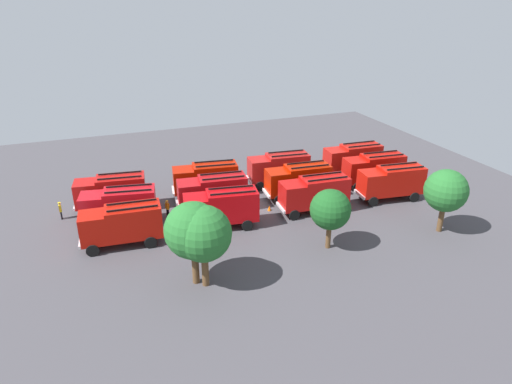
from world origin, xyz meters
TOP-DOWN VIEW (x-y plane):
  - ground_plane at (0.00, 0.00)m, footprint 65.61×65.61m
  - fire_truck_0 at (-14.45, -4.19)m, footprint 7.33×3.08m
  - fire_truck_1 at (-4.45, -4.21)m, footprint 7.40×3.32m
  - fire_truck_2 at (4.44, -3.94)m, footprint 7.46×3.53m
  - fire_truck_3 at (14.52, -3.85)m, footprint 7.45×3.50m
  - fire_truck_4 at (-14.73, -0.06)m, footprint 7.39×3.29m
  - fire_truck_5 at (-4.93, 0.06)m, footprint 7.37×3.21m
  - fire_truck_6 at (4.73, -0.11)m, footprint 7.42×3.38m
  - fire_truck_7 at (14.05, -0.08)m, footprint 7.51×3.73m
  - fire_truck_8 at (-14.21, 4.03)m, footprint 7.44×3.44m
  - fire_truck_9 at (-4.96, 3.87)m, footprint 7.35×3.15m
  - fire_truck_10 at (4.95, 3.80)m, footprint 7.48×3.61m
  - fire_truck_11 at (14.19, 4.00)m, footprint 7.35×3.16m
  - firefighter_0 at (19.57, -3.52)m, footprint 0.30×0.43m
  - firefighter_1 at (9.44, -0.43)m, footprint 0.38×0.48m
  - firefighter_2 at (9.78, 3.71)m, footprint 0.30×0.43m
  - tree_0 at (-14.26, 11.85)m, footprint 3.98×3.98m
  - tree_1 at (-2.78, 10.86)m, footprint 3.58×3.58m
  - tree_2 at (8.89, 12.57)m, footprint 4.30×4.30m
  - tree_3 at (9.51, 11.96)m, footprint 4.39×4.39m
  - traffic_cone_0 at (-0.74, 2.02)m, footprint 0.39×0.39m

SIDE VIEW (x-z plane):
  - ground_plane at x=0.00m, z-range 0.00..0.00m
  - traffic_cone_0 at x=-0.74m, z-range 0.00..0.56m
  - firefighter_1 at x=9.44m, z-range 0.10..1.80m
  - firefighter_2 at x=9.78m, z-range 0.12..1.94m
  - firefighter_0 at x=19.57m, z-range 0.12..1.94m
  - fire_truck_0 at x=-14.45m, z-range 0.21..4.09m
  - fire_truck_1 at x=-4.45m, z-range 0.21..4.09m
  - fire_truck_2 at x=4.44m, z-range 0.21..4.09m
  - fire_truck_3 at x=14.52m, z-range 0.21..4.09m
  - fire_truck_4 at x=-14.73m, z-range 0.21..4.09m
  - fire_truck_5 at x=-4.93m, z-range 0.21..4.09m
  - fire_truck_6 at x=4.73m, z-range 0.21..4.09m
  - fire_truck_7 at x=14.05m, z-range 0.21..4.09m
  - fire_truck_8 at x=-14.21m, z-range 0.21..4.09m
  - fire_truck_9 at x=-4.96m, z-range 0.21..4.09m
  - fire_truck_10 at x=4.95m, z-range 0.21..4.09m
  - fire_truck_11 at x=14.19m, z-range 0.21..4.09m
  - tree_1 at x=-2.78m, z-range 0.96..6.50m
  - tree_0 at x=-14.26m, z-range 1.07..7.24m
  - tree_2 at x=8.89m, z-range 1.15..7.82m
  - tree_3 at x=9.51m, z-range 1.18..7.98m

